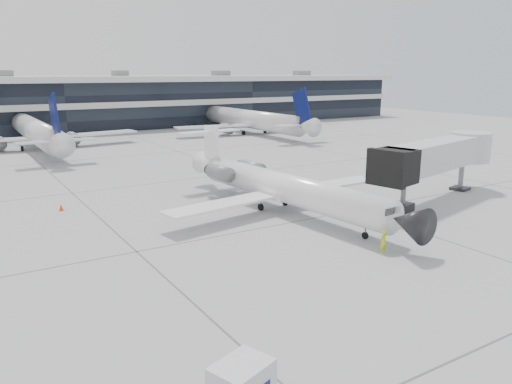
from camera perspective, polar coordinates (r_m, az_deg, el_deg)
ground at (r=39.36m, az=0.47°, el=-4.18°), size 220.00×220.00×0.00m
terminal at (r=115.68m, az=-21.99°, el=9.09°), size 170.00×22.00×10.00m
bg_jet_center at (r=88.37m, az=-23.69°, el=4.59°), size 32.00×40.00×9.60m
bg_jet_right at (r=101.82m, az=-0.77°, el=6.76°), size 32.00×40.00×9.60m
regional_jet at (r=43.92m, az=2.86°, el=0.70°), size 22.71×28.36×6.55m
jet_bridge at (r=51.01m, az=20.39°, el=4.03°), size 18.28×7.19×5.90m
ramp_worker at (r=35.02m, az=14.34°, el=-5.50°), size 0.64×0.47×1.62m
traffic_cone at (r=47.54m, az=-21.38°, el=-1.65°), size 0.53×0.53×0.62m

